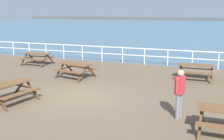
% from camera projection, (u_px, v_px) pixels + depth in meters
% --- Properties ---
extents(ground_plane, '(30.00, 24.00, 0.20)m').
position_uv_depth(ground_plane, '(81.00, 98.00, 11.58)').
color(ground_plane, brown).
extents(sea_band, '(142.00, 90.00, 0.01)m').
position_uv_depth(sea_band, '(192.00, 27.00, 59.78)').
color(sea_band, '#476B84').
rests_on(sea_band, ground).
extents(distant_shoreline, '(142.00, 6.00, 1.80)m').
position_uv_depth(distant_shoreline, '(202.00, 20.00, 99.09)').
color(distant_shoreline, '#4C4C47').
rests_on(distant_shoreline, ground).
extents(seaward_railing, '(23.07, 0.07, 1.08)m').
position_uv_depth(seaward_railing, '(133.00, 53.00, 18.49)').
color(seaward_railing, white).
rests_on(seaward_railing, ground).
extents(picnic_table_near_left, '(1.82, 2.04, 0.80)m').
position_uv_depth(picnic_table_near_left, '(10.00, 87.00, 10.74)').
color(picnic_table_near_left, brown).
rests_on(picnic_table_near_left, ground).
extents(picnic_table_mid_centre, '(1.84, 1.59, 0.80)m').
position_uv_depth(picnic_table_mid_centre, '(37.00, 56.00, 18.15)').
color(picnic_table_mid_centre, brown).
rests_on(picnic_table_mid_centre, ground).
extents(picnic_table_far_right, '(1.80, 1.54, 0.80)m').
position_uv_depth(picnic_table_far_right, '(196.00, 68.00, 14.30)').
color(picnic_table_far_right, brown).
rests_on(picnic_table_far_right, ground).
extents(picnic_table_seaward, '(2.08, 1.86, 0.80)m').
position_uv_depth(picnic_table_seaward, '(75.00, 67.00, 14.64)').
color(picnic_table_seaward, brown).
rests_on(picnic_table_seaward, ground).
extents(visitor, '(0.32, 0.50, 1.66)m').
position_uv_depth(visitor, '(180.00, 91.00, 9.01)').
color(visitor, slate).
rests_on(visitor, ground).
extents(rope_coil, '(0.55, 0.55, 0.11)m').
position_uv_depth(rope_coil, '(73.00, 65.00, 17.81)').
color(rope_coil, tan).
rests_on(rope_coil, ground).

